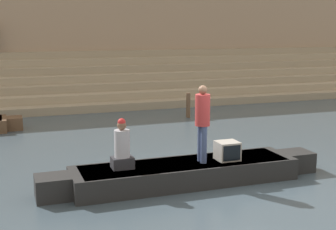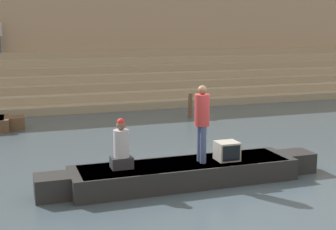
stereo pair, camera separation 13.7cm
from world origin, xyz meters
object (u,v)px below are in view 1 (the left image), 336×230
(rowboat_main, at_px, (185,172))
(person_rowing, at_px, (122,148))
(mooring_post, at_px, (188,105))
(person_standing, at_px, (202,118))
(tv_set, at_px, (227,151))

(rowboat_main, bearing_deg, person_rowing, 177.23)
(person_rowing, relative_size, mooring_post, 1.13)
(person_standing, bearing_deg, rowboat_main, 165.17)
(rowboat_main, bearing_deg, person_standing, -10.98)
(rowboat_main, relative_size, tv_set, 13.13)
(person_standing, height_order, person_rowing, person_standing)
(tv_set, bearing_deg, person_standing, 170.78)
(person_standing, bearing_deg, person_rowing, 171.66)
(person_rowing, relative_size, tv_set, 2.19)
(rowboat_main, distance_m, person_rowing, 1.61)
(rowboat_main, height_order, mooring_post, mooring_post)
(rowboat_main, distance_m, person_standing, 1.32)
(mooring_post, bearing_deg, rowboat_main, -112.35)
(rowboat_main, distance_m, tv_set, 1.11)
(person_rowing, distance_m, mooring_post, 8.71)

